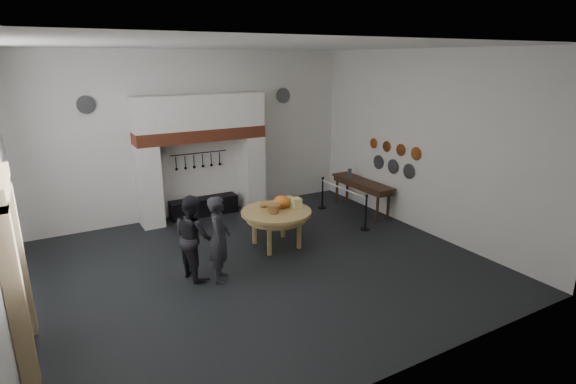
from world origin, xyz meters
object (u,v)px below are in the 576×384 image
barrier_post_near (366,213)px  barrier_post_far (322,194)px  iron_range (204,206)px  side_table (362,182)px  visitor_near (220,239)px  work_table (276,212)px  visitor_far (193,237)px

barrier_post_near → barrier_post_far: size_ratio=1.00×
iron_range → side_table: (4.10, -1.88, 0.62)m
visitor_near → side_table: size_ratio=0.80×
iron_range → barrier_post_far: barrier_post_far is taller
iron_range → barrier_post_near: 4.52m
work_table → barrier_post_far: size_ratio=1.82×
work_table → visitor_far: (-2.17, -0.55, 0.02)m
iron_range → work_table: size_ratio=1.16×
visitor_near → barrier_post_far: 5.06m
work_table → visitor_far: size_ratio=0.95×
visitor_near → visitor_far: visitor_near is taller
visitor_near → barrier_post_near: (4.25, 0.72, -0.43)m
work_table → side_table: side_table is taller
work_table → side_table: bearing=17.2°
visitor_far → barrier_post_far: size_ratio=1.91×
work_table → barrier_post_far: (2.48, 1.77, -0.39)m
iron_range → side_table: size_ratio=0.86×
iron_range → barrier_post_near: (3.24, -3.15, 0.20)m
work_table → barrier_post_near: size_ratio=1.82×
side_table → barrier_post_near: (-0.86, -1.27, -0.42)m
barrier_post_far → visitor_near: bearing=-147.4°
work_table → side_table: (3.34, 1.03, 0.03)m
iron_range → work_table: 3.07m
side_table → iron_range: bearing=155.4°
visitor_far → visitor_near: bearing=-146.1°
barrier_post_near → barrier_post_far: bearing=90.0°
visitor_near → side_table: 5.48m
side_table → barrier_post_near: size_ratio=2.44×
work_table → barrier_post_far: bearing=35.4°
iron_range → visitor_far: visitor_far is taller
visitor_near → visitor_far: size_ratio=1.02×
visitor_near → iron_range: bearing=12.7°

